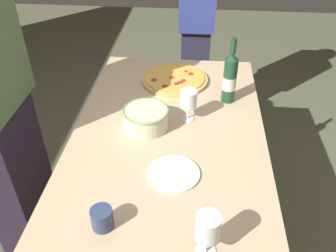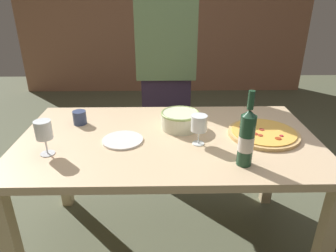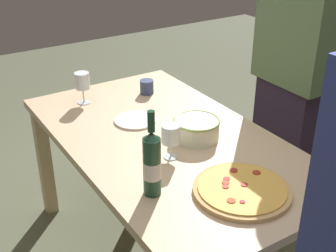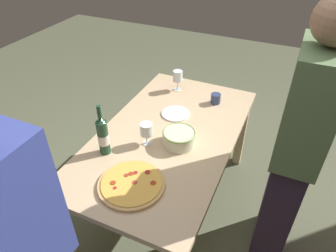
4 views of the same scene
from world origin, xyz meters
name	(u,v)px [view 2 (image 2 of 4)]	position (x,y,z in m)	size (l,w,h in m)	color
ground_plane	(168,241)	(0.00, 0.00, 0.00)	(8.00, 8.00, 0.00)	#5C6148
dining_table	(168,152)	(0.00, 0.00, 0.66)	(1.60, 0.90, 0.75)	#D5B68B
brick_wall_back	(164,7)	(0.00, 3.20, 1.23)	(4.23, 0.16, 2.46)	#9E684D
pizza	(263,133)	(0.52, 0.01, 0.76)	(0.38, 0.38, 0.03)	tan
serving_bowl	(180,119)	(0.07, 0.11, 0.80)	(0.22, 0.22, 0.10)	beige
wine_bottle	(247,138)	(0.34, -0.29, 0.89)	(0.07, 0.07, 0.35)	#1D432B
wine_glass_near_pizza	(44,132)	(-0.59, -0.18, 0.87)	(0.08, 0.08, 0.17)	white
wine_glass_by_bottle	(199,125)	(0.15, -0.08, 0.86)	(0.08, 0.08, 0.16)	white
cup_amber	(80,118)	(-0.52, 0.18, 0.79)	(0.08, 0.08, 0.08)	navy
side_plate	(123,140)	(-0.24, -0.04, 0.76)	(0.22, 0.22, 0.01)	white
person_guest_left	(166,73)	(0.00, 0.81, 0.89)	(0.44, 0.24, 1.75)	#2D2034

